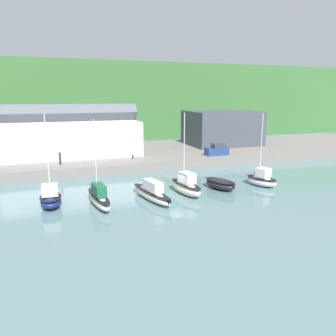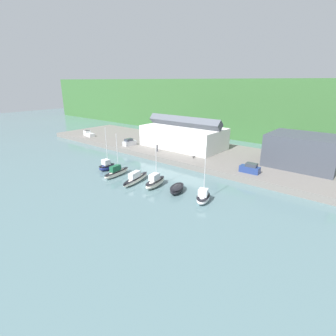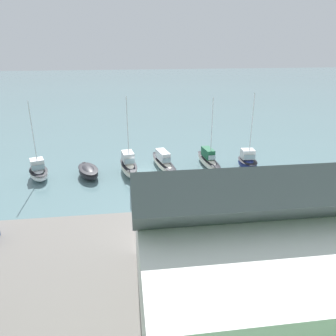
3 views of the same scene
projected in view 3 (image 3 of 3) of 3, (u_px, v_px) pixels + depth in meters
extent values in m
plane|color=slate|center=(141.00, 173.00, 42.73)|extent=(320.00, 320.00, 0.00)
cube|color=slate|center=(165.00, 328.00, 18.83)|extent=(121.42, 25.32, 1.42)
ellipsoid|color=navy|center=(247.00, 164.00, 43.92)|extent=(2.34, 4.19, 1.38)
ellipsoid|color=black|center=(248.00, 160.00, 43.74)|extent=(2.43, 4.28, 0.12)
cube|color=silver|center=(248.00, 154.00, 43.63)|extent=(1.70, 1.50, 1.25)
cube|color=#8CA5B2|center=(250.00, 157.00, 42.89)|extent=(1.49, 0.15, 0.62)
cylinder|color=silver|center=(252.00, 127.00, 41.77)|extent=(0.10, 0.10, 8.78)
ellipsoid|color=white|center=(209.00, 162.00, 44.44)|extent=(2.33, 7.48, 1.30)
ellipsoid|color=black|center=(209.00, 159.00, 44.27)|extent=(2.41, 7.64, 0.12)
cube|color=#195638|center=(208.00, 153.00, 44.31)|extent=(1.39, 2.69, 1.23)
cube|color=#8CA5B2|center=(212.00, 158.00, 43.08)|extent=(0.98, 0.22, 0.61)
cylinder|color=silver|center=(212.00, 129.00, 42.20)|extent=(0.10, 0.10, 8.22)
ellipsoid|color=white|center=(164.00, 165.00, 43.71)|extent=(3.30, 8.52, 1.21)
ellipsoid|color=black|center=(164.00, 162.00, 43.56)|extent=(3.40, 8.69, 0.12)
cube|color=silver|center=(163.00, 155.00, 43.64)|extent=(1.76, 3.11, 1.20)
cube|color=#8CA5B2|center=(167.00, 161.00, 42.29)|extent=(1.05, 0.32, 0.60)
cube|color=black|center=(155.00, 154.00, 47.11)|extent=(0.41, 0.35, 0.56)
ellipsoid|color=white|center=(129.00, 168.00, 42.29)|extent=(2.77, 6.36, 1.53)
ellipsoid|color=black|center=(129.00, 164.00, 42.09)|extent=(2.86, 6.49, 0.12)
cube|color=silver|center=(128.00, 157.00, 42.05)|extent=(1.68, 2.34, 1.28)
cube|color=#8CA5B2|center=(130.00, 161.00, 41.02)|extent=(1.22, 0.29, 0.64)
cylinder|color=silver|center=(128.00, 131.00, 40.05)|extent=(0.10, 0.10, 8.47)
ellipsoid|color=black|center=(88.00, 172.00, 41.20)|extent=(3.58, 5.15, 1.34)
ellipsoid|color=black|center=(88.00, 168.00, 41.02)|extent=(3.69, 5.26, 0.12)
cube|color=black|center=(84.00, 164.00, 42.96)|extent=(0.43, 0.38, 0.56)
ellipsoid|color=white|center=(39.00, 174.00, 40.76)|extent=(3.46, 5.00, 1.28)
ellipsoid|color=black|center=(38.00, 170.00, 40.60)|extent=(3.57, 5.11, 0.12)
cube|color=silver|center=(37.00, 164.00, 40.50)|extent=(1.99, 2.02, 1.22)
cube|color=#8CA5B2|center=(38.00, 168.00, 39.77)|extent=(1.35, 0.55, 0.61)
cylinder|color=silver|center=(33.00, 137.00, 38.70)|extent=(0.10, 0.10, 8.47)
cylinder|color=#232838|center=(300.00, 219.00, 28.16)|extent=(0.32, 0.32, 0.85)
cylinder|color=#333338|center=(302.00, 209.00, 27.81)|extent=(0.40, 0.40, 1.05)
sphere|color=tan|center=(303.00, 202.00, 27.57)|extent=(0.24, 0.24, 0.24)
cylinder|color=black|center=(166.00, 236.00, 26.12)|extent=(0.12, 0.12, 0.28)
ellipsoid|color=black|center=(166.00, 233.00, 26.00)|extent=(0.68, 0.84, 0.36)
sphere|color=black|center=(164.00, 234.00, 25.66)|extent=(0.22, 0.22, 0.22)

